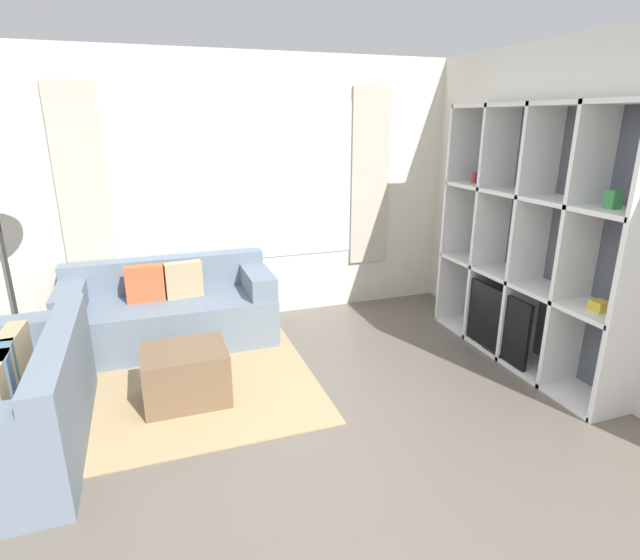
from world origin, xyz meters
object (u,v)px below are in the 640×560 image
Objects in this scene: ottoman at (186,375)px; shelving_unit at (532,244)px; couch_main at (171,312)px; couch_side at (19,406)px.

shelving_unit is at bearing -4.73° from ottoman.
ottoman is at bearing -88.15° from couch_main.
ottoman is at bearing 104.71° from couch_side.
shelving_unit reaches higher than ottoman.
ottoman is at bearing 175.27° from shelving_unit.
couch_side is at bearing -179.48° from shelving_unit.
shelving_unit is at bearing -24.81° from couch_main.
couch_main and couch_side have the same top height.
shelving_unit is 4.03m from couch_side.
couch_main is at bearing 91.85° from ottoman.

